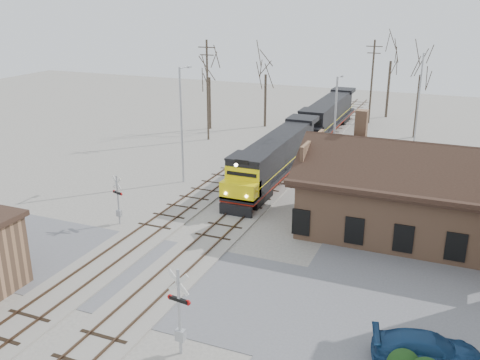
# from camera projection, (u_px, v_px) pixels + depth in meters

# --- Properties ---
(ground) EXTENTS (140.00, 140.00, 0.00)m
(ground) POSITION_uv_depth(u_px,v_px,m) (167.00, 280.00, 30.48)
(ground) COLOR #A8A297
(ground) RESTS_ON ground
(road) EXTENTS (60.00, 9.00, 0.03)m
(road) POSITION_uv_depth(u_px,v_px,m) (167.00, 280.00, 30.47)
(road) COLOR #5B5B5F
(road) RESTS_ON ground
(track_main) EXTENTS (3.40, 90.00, 0.24)m
(track_main) POSITION_uv_depth(u_px,v_px,m) (260.00, 194.00, 43.54)
(track_main) COLOR #A8A297
(track_main) RESTS_ON ground
(track_siding) EXTENTS (3.40, 90.00, 0.24)m
(track_siding) POSITION_uv_depth(u_px,v_px,m) (210.00, 187.00, 45.18)
(track_siding) COLOR #A8A297
(track_siding) RESTS_ON ground
(depot) EXTENTS (15.20, 9.31, 7.90)m
(depot) POSITION_uv_depth(u_px,v_px,m) (412.00, 200.00, 35.80)
(depot) COLOR #9C6F51
(depot) RESTS_ON ground
(locomotive_lead) EXTENTS (2.73, 18.30, 4.06)m
(locomotive_lead) POSITION_uv_depth(u_px,v_px,m) (275.00, 158.00, 45.93)
(locomotive_lead) COLOR black
(locomotive_lead) RESTS_ON ground
(locomotive_trailing) EXTENTS (2.73, 18.30, 3.84)m
(locomotive_trailing) POSITION_uv_depth(u_px,v_px,m) (327.00, 116.00, 62.13)
(locomotive_trailing) COLOR black
(locomotive_trailing) RESTS_ON ground
(crossbuck_near) EXTENTS (1.21, 0.32, 4.26)m
(crossbuck_near) POSITION_uv_depth(u_px,v_px,m) (180.00, 315.00, 23.58)
(crossbuck_near) COLOR #A5A8AD
(crossbuck_near) RESTS_ON ground
(crossbuck_far) EXTENTS (1.00, 0.40, 3.61)m
(crossbuck_far) POSITION_uv_depth(u_px,v_px,m) (118.00, 201.00, 37.44)
(crossbuck_far) COLOR #A5A8AD
(crossbuck_far) RESTS_ON ground
(parked_car) EXTENTS (5.09, 2.91, 1.39)m
(parked_car) POSITION_uv_depth(u_px,v_px,m) (427.00, 350.00, 23.35)
(parked_car) COLOR navy
(parked_car) RESTS_ON ground
(streetlight_a) EXTENTS (0.25, 2.04, 9.88)m
(streetlight_a) POSITION_uv_depth(u_px,v_px,m) (182.00, 120.00, 44.94)
(streetlight_a) COLOR #A5A8AD
(streetlight_a) RESTS_ON ground
(streetlight_b) EXTENTS (0.25, 2.04, 8.99)m
(streetlight_b) POSITION_uv_depth(u_px,v_px,m) (335.00, 123.00, 45.92)
(streetlight_b) COLOR #A5A8AD
(streetlight_b) RESTS_ON ground
(streetlight_c) EXTENTS (0.25, 2.04, 9.75)m
(streetlight_c) POSITION_uv_depth(u_px,v_px,m) (419.00, 94.00, 57.04)
(streetlight_c) COLOR #A5A8AD
(streetlight_c) RESTS_ON ground
(utility_pole_a) EXTENTS (2.00, 0.24, 10.96)m
(utility_pole_a) POSITION_uv_depth(u_px,v_px,m) (208.00, 89.00, 58.50)
(utility_pole_a) COLOR #382D23
(utility_pole_a) RESTS_ON ground
(utility_pole_b) EXTENTS (2.00, 0.24, 10.33)m
(utility_pole_b) POSITION_uv_depth(u_px,v_px,m) (372.00, 80.00, 66.50)
(utility_pole_b) COLOR #382D23
(utility_pole_b) RESTS_ON ground
(tree_a) EXTENTS (4.15, 4.15, 10.16)m
(tree_a) POSITION_uv_depth(u_px,v_px,m) (209.00, 69.00, 63.00)
(tree_a) COLOR #382D23
(tree_a) RESTS_ON ground
(tree_b) EXTENTS (4.27, 4.27, 10.45)m
(tree_b) POSITION_uv_depth(u_px,v_px,m) (266.00, 66.00, 64.05)
(tree_b) COLOR #382D23
(tree_b) RESTS_ON ground
(tree_c) EXTENTS (4.92, 4.92, 12.05)m
(tree_c) POSITION_uv_depth(u_px,v_px,m) (392.00, 51.00, 68.82)
(tree_c) COLOR #382D23
(tree_c) RESTS_ON ground
(tree_d) EXTENTS (4.73, 4.73, 11.60)m
(tree_d) POSITION_uv_depth(u_px,v_px,m) (422.00, 64.00, 58.63)
(tree_d) COLOR #382D23
(tree_d) RESTS_ON ground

